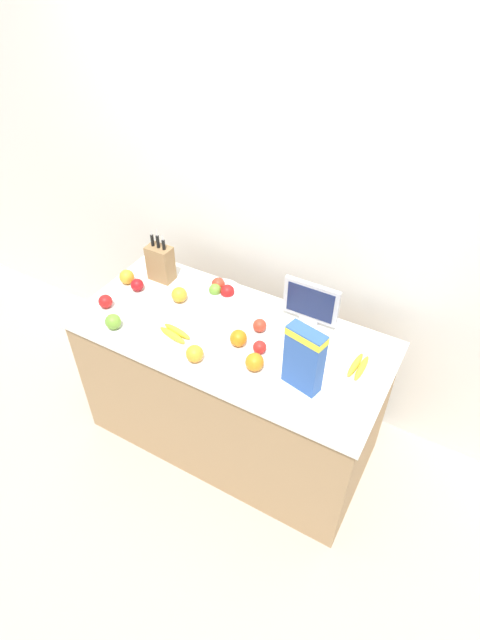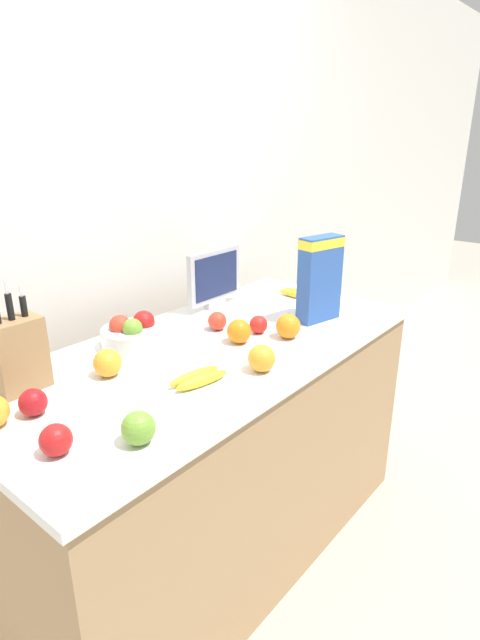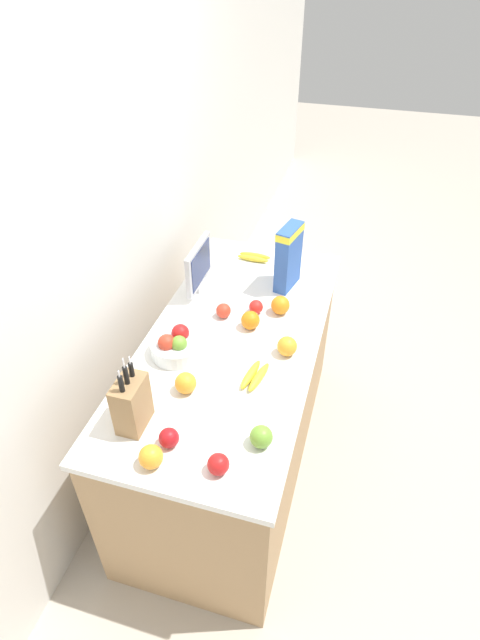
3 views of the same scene
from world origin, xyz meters
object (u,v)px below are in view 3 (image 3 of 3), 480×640
object	(u,v)px
apple_leftmost	(169,438)
banana_bunch_left	(254,257)
orange_near_bowl	(151,457)
orange_front_right	(186,383)
apple_rear	(218,464)
orange_front_left	(287,346)
apple_by_knife_block	(261,437)
apple_middle	(223,311)
orange_mid_right	(250,320)
fruit_bowl	(176,345)
banana_bunch_right	(255,376)
small_monitor	(199,266)
orange_by_cereal	(280,305)
apple_rightmost	(256,307)
knife_block	(132,403)
cereal_box	(289,255)

from	to	relation	value
apple_leftmost	banana_bunch_left	bearing A→B (deg)	1.48
orange_near_bowl	orange_front_right	bearing A→B (deg)	1.82
apple_rear	orange_front_left	size ratio (longest dim) A/B	0.88
banana_bunch_left	orange_near_bowl	world-z (taller)	orange_near_bowl
apple_by_knife_block	apple_middle	xyz separation A→B (m)	(0.66, 0.35, -0.01)
orange_front_left	orange_mid_right	bearing A→B (deg)	56.95
fruit_bowl	orange_front_left	size ratio (longest dim) A/B	2.55
banana_bunch_left	orange_front_left	bearing A→B (deg)	-154.66
banana_bunch_right	orange_near_bowl	distance (m)	0.55
small_monitor	apple_by_knife_block	size ratio (longest dim) A/B	3.58
apple_rear	orange_mid_right	distance (m)	0.77
fruit_bowl	apple_middle	size ratio (longest dim) A/B	3.13
orange_near_bowl	apple_leftmost	bearing A→B (deg)	-15.30
orange_near_bowl	apple_middle	bearing A→B (deg)	0.91
orange_mid_right	orange_by_cereal	world-z (taller)	orange_by_cereal
orange_front_right	apple_rear	bearing A→B (deg)	-143.09
banana_bunch_right	orange_front_left	size ratio (longest dim) A/B	2.15
orange_mid_right	orange_by_cereal	xyz separation A→B (m)	(0.15, -0.11, 0.00)
apple_rightmost	orange_front_right	world-z (taller)	orange_front_right
apple_by_knife_block	orange_mid_right	size ratio (longest dim) A/B	0.96
apple_rear	orange_mid_right	size ratio (longest dim) A/B	0.88
orange_by_cereal	orange_front_right	size ratio (longest dim) A/B	1.03
banana_bunch_left	apple_leftmost	bearing A→B (deg)	-178.52
apple_leftmost	orange_near_bowl	size ratio (longest dim) A/B	0.86
knife_block	orange_by_cereal	world-z (taller)	knife_block
apple_rear	apple_middle	xyz separation A→B (m)	(0.81, 0.24, -0.00)
knife_block	orange_mid_right	distance (m)	0.71
apple_rear	orange_mid_right	world-z (taller)	orange_mid_right
fruit_bowl	banana_bunch_left	xyz separation A→B (m)	(0.83, -0.12, -0.03)
knife_block	orange_mid_right	world-z (taller)	knife_block
knife_block	apple_leftmost	xyz separation A→B (m)	(-0.05, -0.16, -0.07)
apple_rear	orange_near_bowl	size ratio (longest dim) A/B	0.89
cereal_box	apple_middle	size ratio (longest dim) A/B	4.71
knife_block	orange_mid_right	bearing A→B (deg)	-21.68
apple_by_knife_block	orange_front_right	size ratio (longest dim) A/B	0.96
knife_block	small_monitor	bearing A→B (deg)	4.28
orange_near_bowl	banana_bunch_left	bearing A→B (deg)	0.31
fruit_bowl	orange_by_cereal	distance (m)	0.54
knife_block	apple_rightmost	distance (m)	0.82
small_monitor	apple_by_knife_block	distance (m)	1.01
apple_by_knife_block	orange_mid_right	world-z (taller)	orange_mid_right
small_monitor	banana_bunch_right	bearing A→B (deg)	-141.74
orange_by_cereal	orange_front_right	bearing A→B (deg)	157.63
orange_front_right	orange_near_bowl	xyz separation A→B (m)	(-0.35, -0.01, -0.00)
apple_leftmost	apple_middle	distance (m)	0.76
apple_by_knife_block	orange_front_right	xyz separation A→B (m)	(0.17, 0.35, 0.00)
orange_mid_right	apple_leftmost	bearing A→B (deg)	171.77
banana_bunch_right	orange_near_bowl	size ratio (longest dim) A/B	2.19
knife_block	apple_middle	world-z (taller)	knife_block
fruit_bowl	apple_by_knife_block	size ratio (longest dim) A/B	2.66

